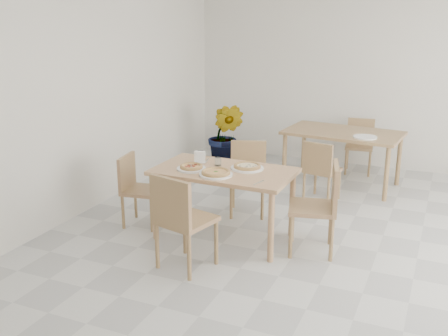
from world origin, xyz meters
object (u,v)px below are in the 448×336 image
at_px(main_table, 224,178).
at_px(pizza_margherita, 216,172).
at_px(pizza_pepperoni, 191,166).
at_px(tumbler_b, 218,161).
at_px(chair_back_n, 360,142).
at_px(tumbler_a, 200,155).
at_px(plate_empty, 365,137).
at_px(potted_plant, 226,135).
at_px(chair_west, 136,185).
at_px(chair_back_s, 320,167).
at_px(chair_north, 248,172).
at_px(plate_mushroom, 247,168).
at_px(napkin_holder, 200,158).
at_px(pizza_mushroom, 247,166).
at_px(plate_pepperoni, 191,169).
at_px(chair_east, 322,202).
at_px(plate_margherita, 216,174).
at_px(chair_south, 180,216).
at_px(second_table, 343,137).

relative_size(main_table, pizza_margherita, 4.64).
bearing_deg(pizza_pepperoni, tumbler_b, 51.34).
xyz_separation_m(pizza_pepperoni, chair_back_n, (1.19, 3.11, -0.33)).
bearing_deg(chair_back_n, tumbler_a, -122.35).
bearing_deg(chair_back_n, plate_empty, -84.77).
distance_m(tumbler_a, potted_plant, 2.24).
distance_m(chair_west, chair_back_s, 2.28).
xyz_separation_m(chair_north, plate_mushroom, (0.25, -0.69, 0.27)).
bearing_deg(napkin_holder, pizza_mushroom, -16.57).
bearing_deg(plate_pepperoni, pizza_pepperoni, 0.00).
height_order(plate_mushroom, potted_plant, potted_plant).
height_order(pizza_margherita, plate_empty, pizza_margherita).
xyz_separation_m(napkin_holder, chair_back_n, (1.20, 2.89, -0.36)).
distance_m(chair_east, plate_margherita, 1.07).
distance_m(pizza_pepperoni, chair_back_n, 3.35).
bearing_deg(pizza_margherita, tumbler_a, 130.00).
height_order(chair_south, plate_pepperoni, chair_south).
bearing_deg(second_table, chair_back_s, -92.07).
height_order(plate_mushroom, napkin_holder, napkin_holder).
relative_size(plate_pepperoni, pizza_margherita, 0.97).
bearing_deg(second_table, pizza_mushroom, -98.95).
bearing_deg(plate_margherita, main_table, 91.03).
xyz_separation_m(pizza_margherita, second_table, (0.76, 2.46, -0.11)).
distance_m(chair_west, plate_pepperoni, 0.79).
height_order(pizza_mushroom, tumbler_a, tumbler_a).
relative_size(chair_east, pizza_pepperoni, 3.20).
bearing_deg(chair_north, chair_east, -53.93).
bearing_deg(chair_north, pizza_pepperoni, -124.61).
xyz_separation_m(chair_south, tumbler_a, (-0.33, 1.10, 0.26)).
bearing_deg(chair_back_n, pizza_mushroom, -110.18).
bearing_deg(chair_back_n, potted_plant, -170.24).
bearing_deg(potted_plant, chair_west, -90.23).
height_order(chair_east, plate_margherita, chair_east).
bearing_deg(plate_empty, chair_back_s, -129.00).
bearing_deg(main_table, pizza_margherita, -88.18).
distance_m(chair_back_s, plate_empty, 0.75).
relative_size(pizza_mushroom, second_table, 0.21).
height_order(chair_west, plate_mushroom, chair_west).
distance_m(pizza_mushroom, chair_back_n, 2.96).
relative_size(chair_south, chair_back_n, 1.18).
height_order(chair_west, tumbler_a, tumbler_a).
relative_size(chair_south, chair_north, 1.09).
bearing_deg(chair_south, second_table, -91.99).
bearing_deg(pizza_pepperoni, chair_back_s, 58.77).
height_order(pizza_pepperoni, plate_empty, pizza_pepperoni).
distance_m(chair_west, chair_east, 2.06).
xyz_separation_m(pizza_pepperoni, napkin_holder, (-0.01, 0.22, 0.03)).
bearing_deg(potted_plant, pizza_mushroom, -61.59).
xyz_separation_m(tumbler_b, chair_back_s, (0.78, 1.36, -0.34)).
bearing_deg(chair_back_s, potted_plant, -18.00).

